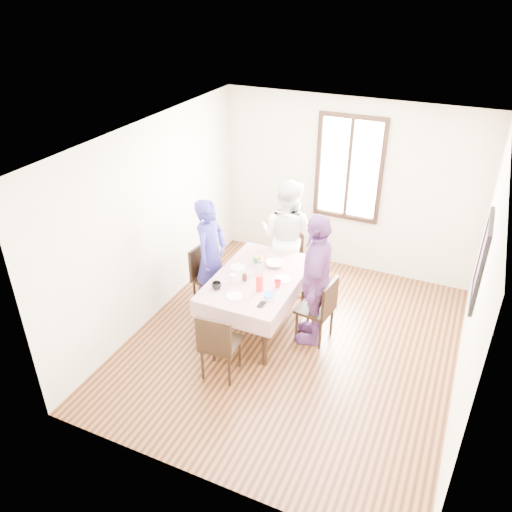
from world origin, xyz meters
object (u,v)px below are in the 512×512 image
at_px(chair_near, 221,343).
at_px(dining_table, 258,301).
at_px(person_right, 316,280).
at_px(person_left, 211,256).
at_px(chair_far, 286,260).
at_px(chair_right, 315,309).
at_px(person_far, 287,236).
at_px(chair_left, 211,278).

bearing_deg(chair_near, dining_table, 84.49).
bearing_deg(dining_table, person_right, 3.57).
distance_m(chair_near, person_left, 1.47).
bearing_deg(person_left, chair_far, -38.59).
xyz_separation_m(chair_right, person_left, (-1.56, 0.10, 0.37)).
height_order(chair_right, chair_near, same).
relative_size(chair_right, person_far, 0.52).
height_order(chair_left, chair_right, same).
relative_size(chair_right, person_right, 0.51).
bearing_deg(person_left, dining_table, -99.05).
height_order(chair_near, person_right, person_right).
distance_m(chair_left, person_left, 0.37).
height_order(chair_far, person_far, person_far).
bearing_deg(person_right, chair_left, -103.14).
height_order(dining_table, person_far, person_far).
xyz_separation_m(dining_table, chair_left, (-0.79, 0.14, 0.08)).
height_order(chair_near, person_left, person_left).
relative_size(chair_left, person_far, 0.52).
relative_size(dining_table, person_far, 0.88).
bearing_deg(chair_left, person_far, 144.98).
bearing_deg(chair_near, chair_left, 117.86).
xyz_separation_m(chair_left, chair_near, (0.79, -1.20, 0.00)).
xyz_separation_m(dining_table, chair_far, (0.00, 1.05, 0.08)).
height_order(dining_table, person_left, person_left).
bearing_deg(person_left, person_right, -92.02).
bearing_deg(person_far, dining_table, 95.62).
bearing_deg(person_far, chair_right, 134.25).
xyz_separation_m(dining_table, chair_right, (0.79, 0.05, 0.08)).
xyz_separation_m(chair_left, person_left, (0.02, 0.00, 0.37)).
height_order(person_left, person_far, person_far).
xyz_separation_m(person_left, person_right, (1.54, -0.10, 0.07)).
bearing_deg(chair_right, chair_far, 45.69).
xyz_separation_m(dining_table, person_right, (0.77, 0.05, 0.52)).
xyz_separation_m(chair_left, person_far, (0.79, 0.89, 0.41)).
bearing_deg(chair_far, person_far, 84.20).
bearing_deg(chair_right, chair_left, 94.12).
distance_m(chair_left, chair_far, 1.21).
bearing_deg(dining_table, person_left, 169.40).
relative_size(chair_left, person_left, 0.55).
distance_m(dining_table, person_left, 0.90).
xyz_separation_m(person_far, person_right, (0.77, -0.99, 0.03)).
bearing_deg(person_left, person_far, -39.20).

